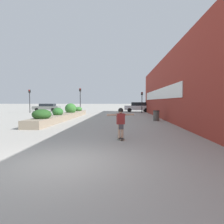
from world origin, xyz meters
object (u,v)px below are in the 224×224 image
object	(u,v)px
skateboard	(121,138)
traffic_light_left	(80,96)
car_leftmost	(138,107)
car_center_left	(47,107)
skateboarder	(121,120)
trash_bin	(156,116)
traffic_light_right	(142,99)
traffic_light_far_left	(30,97)

from	to	relation	value
skateboard	traffic_light_left	xyz separation A→B (m)	(-6.32, 20.79, 2.45)
skateboard	car_leftmost	world-z (taller)	car_leftmost
skateboard	car_center_left	distance (m)	30.25
skateboarder	trash_bin	distance (m)	9.76
skateboard	traffic_light_right	xyz separation A→B (m)	(2.99, 21.28, 2.12)
trash_bin	car_leftmost	bearing A→B (deg)	91.91
skateboard	skateboarder	distance (m)	0.86
traffic_light_right	traffic_light_far_left	bearing A→B (deg)	-177.99
car_center_left	traffic_light_left	distance (m)	9.86
car_leftmost	traffic_light_right	world-z (taller)	traffic_light_right
trash_bin	traffic_light_right	size ratio (longest dim) A/B	0.30
traffic_light_right	car_leftmost	bearing A→B (deg)	95.73
car_center_left	traffic_light_left	xyz separation A→B (m)	(7.54, -6.10, 1.79)
trash_bin	traffic_light_far_left	size ratio (longest dim) A/B	0.26
car_leftmost	traffic_light_left	bearing A→B (deg)	115.14
traffic_light_left	traffic_light_far_left	world-z (taller)	traffic_light_left
car_center_left	traffic_light_right	bearing A→B (deg)	-108.39
skateboarder	traffic_light_right	size ratio (longest dim) A/B	0.43
car_center_left	traffic_light_right	xyz separation A→B (m)	(16.85, -5.60, 1.46)
car_leftmost	car_center_left	xyz separation A→B (m)	(-16.48, 1.90, -0.13)
car_leftmost	trash_bin	bearing A→B (deg)	-178.09
skateboarder	trash_bin	bearing A→B (deg)	54.30
skateboard	traffic_light_far_left	world-z (taller)	traffic_light_far_left
traffic_light_right	traffic_light_far_left	size ratio (longest dim) A/B	0.89
car_leftmost	traffic_light_far_left	size ratio (longest dim) A/B	1.24
skateboarder	skateboard	bearing A→B (deg)	-92.85
skateboard	car_center_left	xyz separation A→B (m)	(-13.86, 26.89, 0.66)
skateboarder	traffic_light_right	xyz separation A→B (m)	(2.99, 21.28, 1.26)
trash_bin	traffic_light_right	xyz separation A→B (m)	(-0.15, 12.05, 1.71)
skateboarder	trash_bin	size ratio (longest dim) A/B	1.46
car_center_left	traffic_light_right	world-z (taller)	traffic_light_right
skateboard	traffic_light_far_left	xyz separation A→B (m)	(-14.11, 20.68, 2.35)
skateboard	traffic_light_right	distance (m)	21.60
traffic_light_left	traffic_light_right	size ratio (longest dim) A/B	1.18
skateboard	car_leftmost	distance (m)	25.13
skateboard	traffic_light_right	world-z (taller)	traffic_light_right
traffic_light_left	traffic_light_far_left	xyz separation A→B (m)	(-7.79, -0.11, -0.11)
car_leftmost	car_center_left	bearing A→B (deg)	83.42
car_center_left	traffic_light_far_left	world-z (taller)	traffic_light_far_left
trash_bin	traffic_light_far_left	bearing A→B (deg)	146.43
skateboard	traffic_light_far_left	distance (m)	25.15
traffic_light_far_left	traffic_light_right	bearing A→B (deg)	2.01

